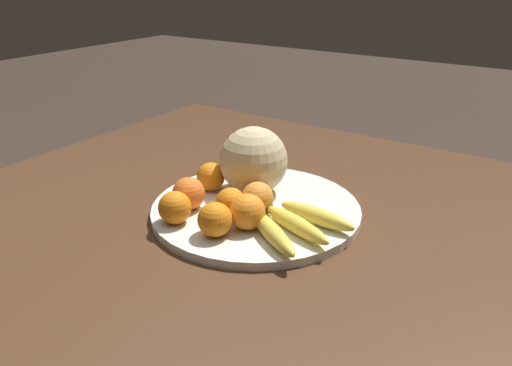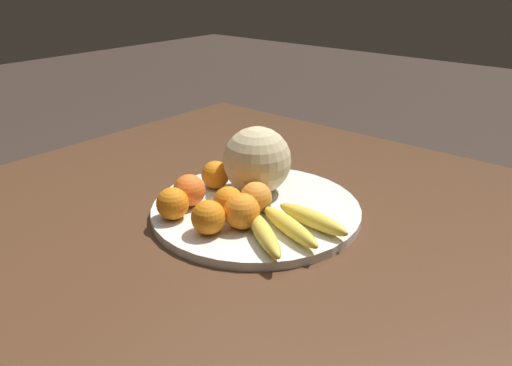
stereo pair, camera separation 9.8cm
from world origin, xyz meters
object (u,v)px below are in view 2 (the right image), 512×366
orange_front_right (173,204)px  orange_back_right (208,217)px  orange_back_left (189,190)px  orange_front_left (228,201)px  orange_mid_center (214,175)px  produce_tag (209,202)px  melon (257,161)px  orange_top_small (256,198)px  fruit_bowl (256,209)px  orange_side_extra (242,211)px  kitchen_table (247,243)px  banana_bunch (288,225)px

orange_front_right → orange_back_right: same height
orange_back_left → orange_front_left: bearing=12.2°
orange_mid_center → produce_tag: (0.04, -0.06, -0.03)m
melon → orange_back_left: bearing=-114.7°
orange_back_right → orange_top_small: size_ratio=1.00×
fruit_bowl → orange_side_extra: size_ratio=6.28×
orange_mid_center → orange_back_left: bearing=-77.8°
kitchen_table → orange_front_left: orange_front_left is taller
kitchen_table → orange_side_extra: (0.07, -0.10, 0.14)m
produce_tag → banana_bunch: bearing=-33.0°
orange_front_right → orange_back_left: orange_back_left is taller
orange_mid_center → orange_top_small: (0.14, -0.03, 0.00)m
orange_back_right → fruit_bowl: bearing=92.0°
orange_back_left → kitchen_table: bearing=53.9°
orange_side_extra → orange_front_right: bearing=-155.5°
fruit_bowl → orange_mid_center: 0.13m
orange_front_left → banana_bunch: bearing=5.8°
orange_front_right → orange_mid_center: (-0.04, 0.15, -0.00)m
orange_back_left → produce_tag: size_ratio=0.70×
fruit_bowl → orange_top_small: bearing=-50.4°
kitchen_table → orange_back_right: orange_back_right is taller
orange_back_left → orange_top_small: (0.12, 0.06, -0.00)m
fruit_bowl → banana_bunch: 0.13m
orange_front_left → produce_tag: orange_front_left is taller
kitchen_table → orange_back_right: bearing=-74.9°
kitchen_table → orange_front_left: (0.02, -0.07, 0.13)m
fruit_bowl → orange_side_extra: 0.10m
orange_back_left → orange_side_extra: size_ratio=0.97×
banana_bunch → orange_front_left: (-0.13, -0.01, 0.01)m
produce_tag → orange_front_left: bearing=-43.8°
orange_front_left → orange_back_right: 0.08m
banana_bunch → orange_mid_center: 0.25m
produce_tag → fruit_bowl: bearing=-1.5°
orange_top_small → produce_tag: bearing=-163.8°
melon → fruit_bowl: bearing=-52.0°
orange_back_right → orange_top_small: 0.12m
melon → produce_tag: (-0.04, -0.10, -0.07)m
orange_front_left → orange_back_right: orange_back_right is taller
banana_bunch → produce_tag: banana_bunch is taller
kitchen_table → melon: bearing=98.3°
orange_back_right → orange_front_left: bearing=105.7°
fruit_bowl → orange_back_right: size_ratio=6.68×
kitchen_table → orange_top_small: 0.15m
produce_tag → orange_front_right: bearing=-126.1°
orange_top_small → orange_side_extra: size_ratio=0.94×
melon → orange_back_right: melon is taller
orange_front_left → produce_tag: (-0.07, 0.01, -0.03)m
banana_bunch → orange_side_extra: size_ratio=2.92×
orange_top_small → orange_back_left: bearing=-153.7°
kitchen_table → orange_mid_center: bearing=-177.4°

